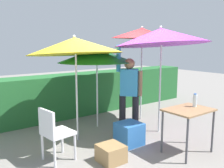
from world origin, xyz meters
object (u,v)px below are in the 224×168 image
object	(u,v)px
chair_plastic	(54,131)
umbrella_orange	(97,55)
umbrella_yellow	(161,37)
cooler_box	(129,134)
umbrella_rainbow	(75,46)
crate_cardboard	(111,153)
person_vendor	(129,90)
umbrella_navy	(142,34)
folding_table	(188,115)
bottle_water	(195,100)

from	to	relation	value
chair_plastic	umbrella_orange	bearing A→B (deg)	34.33
umbrella_yellow	cooler_box	size ratio (longest dim) A/B	5.21
umbrella_rainbow	chair_plastic	world-z (taller)	umbrella_rainbow
crate_cardboard	person_vendor	bearing A→B (deg)	37.77
umbrella_navy	umbrella_rainbow	bearing A→B (deg)	-172.15
umbrella_orange	folding_table	world-z (taller)	umbrella_orange
bottle_water	umbrella_yellow	bearing A→B (deg)	81.56
chair_plastic	crate_cardboard	bearing A→B (deg)	-37.85
umbrella_rainbow	umbrella_navy	distance (m)	2.01
cooler_box	umbrella_orange	bearing A→B (deg)	86.83
person_vendor	crate_cardboard	xyz separation A→B (m)	(-1.10, -0.85, -0.79)
cooler_box	umbrella_navy	bearing A→B (deg)	39.50
umbrella_rainbow	crate_cardboard	xyz separation A→B (m)	(0.01, -1.13, -1.72)
umbrella_rainbow	cooler_box	distance (m)	1.95
umbrella_orange	bottle_water	bearing A→B (deg)	-69.85
umbrella_navy	person_vendor	world-z (taller)	umbrella_navy
person_vendor	chair_plastic	world-z (taller)	person_vendor
person_vendor	chair_plastic	size ratio (longest dim) A/B	2.11
umbrella_rainbow	chair_plastic	xyz separation A→B (m)	(-0.71, -0.57, -1.35)
chair_plastic	folding_table	bearing A→B (deg)	-28.11
umbrella_yellow	folding_table	distance (m)	1.73
cooler_box	bottle_water	size ratio (longest dim) A/B	1.84
person_vendor	bottle_water	xyz separation A→B (m)	(0.41, -1.32, -0.03)
umbrella_rainbow	cooler_box	bearing A→B (deg)	-48.08
person_vendor	bottle_water	bearing A→B (deg)	-72.75
crate_cardboard	folding_table	bearing A→B (deg)	-21.70
umbrella_orange	bottle_water	size ratio (longest dim) A/B	7.66
person_vendor	umbrella_orange	bearing A→B (deg)	115.19
umbrella_orange	folding_table	distance (m)	2.35
umbrella_yellow	cooler_box	world-z (taller)	umbrella_yellow
umbrella_orange	umbrella_navy	xyz separation A→B (m)	(1.20, -0.16, 0.50)
umbrella_navy	bottle_water	world-z (taller)	umbrella_navy
person_vendor	chair_plastic	bearing A→B (deg)	-170.98
crate_cardboard	cooler_box	bearing A→B (deg)	27.41
umbrella_rainbow	folding_table	xyz separation A→B (m)	(1.29, -1.65, -1.17)
umbrella_yellow	crate_cardboard	world-z (taller)	umbrella_yellow
crate_cardboard	bottle_water	size ratio (longest dim) A/B	1.66
bottle_water	folding_table	bearing A→B (deg)	-170.15
chair_plastic	cooler_box	bearing A→B (deg)	-8.18
crate_cardboard	bottle_water	bearing A→B (deg)	-17.42
umbrella_yellow	bottle_water	size ratio (longest dim) A/B	9.58
cooler_box	crate_cardboard	world-z (taller)	cooler_box
person_vendor	bottle_water	size ratio (longest dim) A/B	7.83
cooler_box	folding_table	xyz separation A→B (m)	(0.59, -0.87, 0.48)
umbrella_rainbow	folding_table	bearing A→B (deg)	-51.86
umbrella_yellow	chair_plastic	xyz separation A→B (m)	(-2.37, 0.05, -1.53)
umbrella_navy	person_vendor	size ratio (longest dim) A/B	1.23
folding_table	cooler_box	bearing A→B (deg)	124.39
person_vendor	folding_table	bearing A→B (deg)	-82.11
umbrella_navy	bottle_water	xyz separation A→B (m)	(-0.45, -1.88, -1.24)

